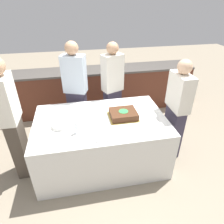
% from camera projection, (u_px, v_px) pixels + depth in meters
% --- Properties ---
extents(ground_plane, '(14.00, 14.00, 0.00)m').
position_uv_depth(ground_plane, '(102.00, 160.00, 3.17)').
color(ground_plane, gray).
extents(back_counter, '(4.40, 0.58, 0.92)m').
position_uv_depth(back_counter, '(90.00, 90.00, 4.31)').
color(back_counter, '#5B2D1E').
rests_on(back_counter, ground_plane).
extents(dining_table, '(1.83, 1.14, 0.77)m').
position_uv_depth(dining_table, '(101.00, 141.00, 2.97)').
color(dining_table, silver).
rests_on(dining_table, ground_plane).
extents(cake, '(0.41, 0.35, 0.10)m').
position_uv_depth(cake, '(123.00, 114.00, 2.80)').
color(cake, gold).
rests_on(cake, dining_table).
extents(plate_stack, '(0.24, 0.24, 0.04)m').
position_uv_depth(plate_stack, '(61.00, 125.00, 2.61)').
color(plate_stack, white).
rests_on(plate_stack, dining_table).
extents(wine_glass, '(0.06, 0.06, 0.16)m').
position_uv_depth(wine_glass, '(76.00, 126.00, 2.44)').
color(wine_glass, white).
rests_on(wine_glass, dining_table).
extents(side_plate_near_cake, '(0.19, 0.19, 0.00)m').
position_uv_depth(side_plate_near_cake, '(124.00, 105.00, 3.11)').
color(side_plate_near_cake, white).
rests_on(side_plate_near_cake, dining_table).
extents(side_plate_right_edge, '(0.19, 0.19, 0.00)m').
position_uv_depth(side_plate_right_edge, '(150.00, 108.00, 3.03)').
color(side_plate_right_edge, white).
rests_on(side_plate_right_edge, dining_table).
extents(utensil_pile, '(0.16, 0.11, 0.02)m').
position_uv_depth(utensil_pile, '(102.00, 139.00, 2.39)').
color(utensil_pile, white).
rests_on(utensil_pile, dining_table).
extents(person_cutting_cake, '(0.39, 0.31, 1.63)m').
position_uv_depth(person_cutting_cake, '(112.00, 89.00, 3.44)').
color(person_cutting_cake, '#383347').
rests_on(person_cutting_cake, ground_plane).
extents(person_seated_left, '(0.22, 0.36, 1.71)m').
position_uv_depth(person_seated_left, '(11.00, 120.00, 2.51)').
color(person_seated_left, '#4C4238').
rests_on(person_seated_left, ground_plane).
extents(person_seated_right, '(0.20, 0.42, 1.55)m').
position_uv_depth(person_seated_right, '(177.00, 110.00, 2.94)').
color(person_seated_right, '#383347').
rests_on(person_seated_right, ground_plane).
extents(person_standing_back, '(0.41, 0.32, 1.67)m').
position_uv_depth(person_standing_back, '(76.00, 90.00, 3.33)').
color(person_standing_back, '#383347').
rests_on(person_standing_back, ground_plane).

